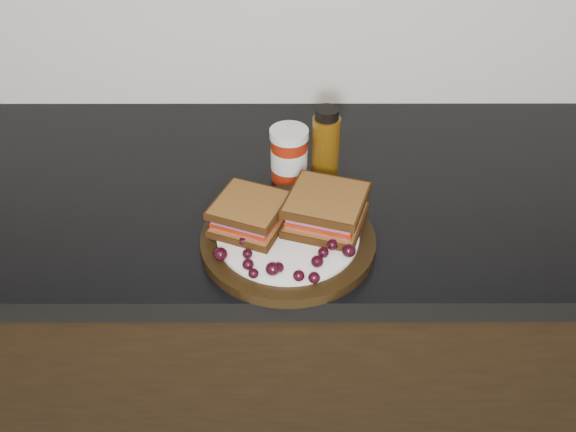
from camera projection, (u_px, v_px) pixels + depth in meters
name	position (u px, v px, depth m)	size (l,w,h in m)	color
base_cabinets	(170.00, 352.00, 1.46)	(3.96, 0.58, 0.86)	black
countertop	(142.00, 192.00, 1.18)	(3.98, 0.60, 0.04)	black
plate	(288.00, 241.00, 1.02)	(0.28, 0.28, 0.02)	black
sandwich_left	(249.00, 214.00, 1.02)	(0.11, 0.11, 0.05)	brown
sandwich_right	(326.00, 210.00, 1.02)	(0.12, 0.12, 0.05)	brown
grape_0	(220.00, 254.00, 0.96)	(0.02, 0.02, 0.02)	black
grape_1	(247.00, 254.00, 0.97)	(0.02, 0.02, 0.01)	black
grape_2	(248.00, 264.00, 0.95)	(0.02, 0.02, 0.02)	black
grape_3	(253.00, 273.00, 0.93)	(0.02, 0.02, 0.01)	black
grape_4	(273.00, 269.00, 0.94)	(0.02, 0.02, 0.02)	black
grape_5	(278.00, 268.00, 0.94)	(0.02, 0.02, 0.02)	black
grape_6	(299.00, 276.00, 0.93)	(0.02, 0.02, 0.02)	black
grape_7	(314.00, 278.00, 0.93)	(0.02, 0.02, 0.02)	black
grape_8	(317.00, 262.00, 0.95)	(0.02, 0.02, 0.02)	black
grape_9	(323.00, 253.00, 0.97)	(0.02, 0.02, 0.02)	black
grape_10	(349.00, 251.00, 0.97)	(0.02, 0.02, 0.02)	black
grape_11	(332.00, 245.00, 0.98)	(0.02, 0.02, 0.02)	black
grape_12	(341.00, 235.00, 1.00)	(0.02, 0.02, 0.02)	black
grape_13	(346.00, 220.00, 1.03)	(0.02, 0.02, 0.02)	black
grape_14	(327.00, 213.00, 1.04)	(0.02, 0.02, 0.02)	black
grape_15	(310.00, 219.00, 1.03)	(0.02, 0.02, 0.02)	black
grape_16	(259.00, 209.00, 1.05)	(0.02, 0.02, 0.02)	black
grape_17	(258.00, 214.00, 1.04)	(0.02, 0.02, 0.02)	black
grape_18	(240.00, 223.00, 1.02)	(0.02, 0.02, 0.02)	black
grape_19	(236.00, 230.00, 1.01)	(0.02, 0.02, 0.02)	black
grape_20	(243.00, 241.00, 0.99)	(0.02, 0.02, 0.01)	black
grape_21	(259.00, 221.00, 1.03)	(0.02, 0.02, 0.02)	black
grape_22	(257.00, 221.00, 1.03)	(0.01, 0.01, 0.01)	black
grape_23	(227.00, 226.00, 1.02)	(0.02, 0.02, 0.02)	black
condiment_jar	(289.00, 155.00, 1.15)	(0.07, 0.07, 0.10)	maroon
oil_bottle	(326.00, 143.00, 1.14)	(0.05, 0.05, 0.14)	#533208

